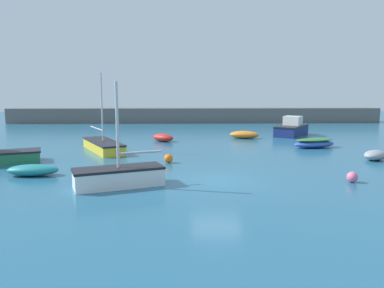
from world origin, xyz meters
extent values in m
cube|color=#235B7A|center=(0.00, 0.00, -0.10)|extent=(120.00, 120.00, 0.20)
cube|color=#66605B|center=(0.00, 33.90, 1.00)|extent=(50.62, 3.51, 2.00)
ellipsoid|color=orange|center=(4.08, 16.27, 0.35)|extent=(2.95, 1.97, 0.70)
ellipsoid|color=#2D56B7|center=(8.66, 10.57, 0.28)|extent=(3.68, 2.19, 0.56)
ellipsoid|color=#337238|center=(8.66, 10.57, 0.61)|extent=(3.31, 1.97, 0.24)
cube|color=yellow|center=(-7.57, 9.30, 0.32)|extent=(4.08, 5.93, 0.64)
cube|color=black|center=(-7.57, 9.30, 0.70)|extent=(4.16, 6.05, 0.12)
cylinder|color=silver|center=(-7.57, 9.30, 3.18)|extent=(0.12, 0.12, 5.08)
cylinder|color=silver|center=(-8.38, 10.89, 1.53)|extent=(1.70, 3.22, 0.09)
ellipsoid|color=red|center=(-3.40, 14.41, 0.34)|extent=(2.42, 2.40, 0.68)
ellipsoid|color=gray|center=(10.75, 5.24, 0.32)|extent=(2.18, 2.06, 0.65)
cube|color=white|center=(-4.70, -1.00, 0.40)|extent=(4.33, 2.85, 0.79)
cube|color=black|center=(-4.70, -1.00, 0.85)|extent=(4.42, 2.91, 0.12)
cylinder|color=silver|center=(-4.70, -1.00, 2.84)|extent=(0.14, 0.14, 4.09)
cylinder|color=silver|center=(-3.72, -0.62, 1.56)|extent=(2.00, 0.86, 0.11)
ellipsoid|color=teal|center=(-9.62, 1.33, 0.30)|extent=(2.69, 1.22, 0.60)
cube|color=navy|center=(9.06, 18.20, 0.45)|extent=(4.23, 4.87, 0.90)
cube|color=black|center=(9.06, 18.20, 0.96)|extent=(4.32, 4.96, 0.12)
cube|color=silver|center=(9.25, 18.47, 1.41)|extent=(2.09, 2.05, 1.02)
sphere|color=#EA668C|center=(6.63, -0.53, 0.27)|extent=(0.53, 0.53, 0.53)
sphere|color=orange|center=(-2.57, 4.64, 0.28)|extent=(0.55, 0.55, 0.55)
camera|label=1|loc=(-1.70, -18.22, 4.52)|focal=35.00mm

